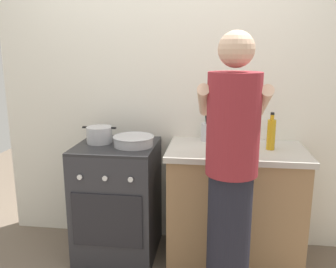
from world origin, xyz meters
The scene contains 10 objects.
ground centered at (0.00, 0.00, 0.00)m, with size 6.00×6.00×0.00m, color #6B5B4C.
back_wall centered at (0.20, 0.50, 1.25)m, with size 3.20×0.10×2.50m.
countertop centered at (0.55, 0.15, 0.45)m, with size 1.00×0.60×0.90m.
stove_range centered at (-0.35, 0.15, 0.45)m, with size 0.60×0.62×0.90m.
pot centered at (-0.49, 0.18, 0.96)m, with size 0.26×0.20×0.13m.
mixing_bowl centered at (-0.21, 0.13, 0.94)m, with size 0.31×0.31×0.08m.
utensil_crock centered at (0.33, 0.35, 1.00)m, with size 0.10×0.10×0.33m.
spice_bottle centered at (0.55, 0.12, 0.94)m, with size 0.04×0.04×0.08m.
oil_bottle centered at (0.79, 0.16, 1.02)m, with size 0.06×0.06×0.27m.
person centered at (0.49, -0.40, 0.86)m, with size 0.41×0.50×1.70m.
Camera 1 is at (0.38, -2.39, 1.59)m, focal length 38.09 mm.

